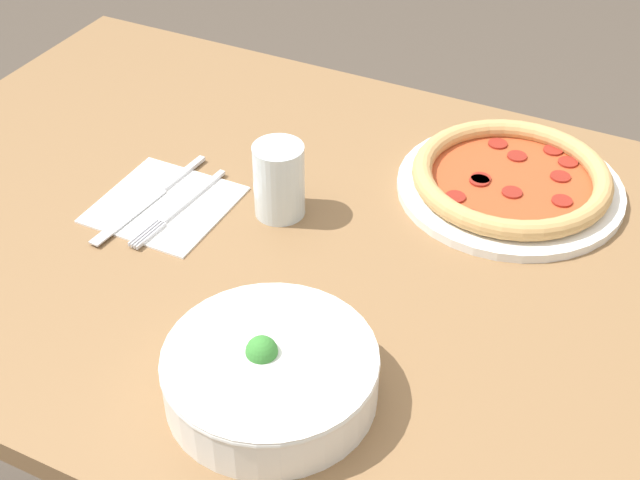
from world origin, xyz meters
TOP-DOWN VIEW (x-y plane):
  - dining_table at (0.00, 0.00)m, footprint 1.27×0.81m
  - pizza at (-0.17, -0.21)m, footprint 0.29×0.29m
  - bowl at (-0.06, 0.24)m, footprint 0.21×0.21m
  - napkin at (0.22, 0.02)m, footprint 0.16×0.16m
  - fork at (0.19, 0.02)m, footprint 0.03×0.18m
  - knife at (0.24, 0.01)m, footprint 0.03×0.22m
  - glass at (0.08, -0.03)m, footprint 0.06×0.06m

SIDE VIEW (x-z plane):
  - dining_table at x=0.00m, z-range 0.26..1.00m
  - napkin at x=0.22m, z-range 0.74..0.74m
  - knife at x=0.24m, z-range 0.74..0.75m
  - fork at x=0.19m, z-range 0.74..0.75m
  - pizza at x=-0.17m, z-range 0.74..0.77m
  - bowl at x=-0.06m, z-range 0.73..0.81m
  - glass at x=0.08m, z-range 0.74..0.83m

